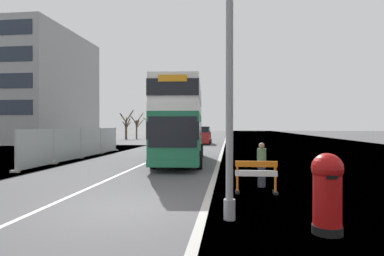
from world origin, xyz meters
name	(u,v)px	position (x,y,z in m)	size (l,w,h in m)	color
ground	(145,210)	(0.56, 0.12, -0.05)	(140.00, 280.00, 0.10)	#4C4C4F
double_decker_bus	(181,121)	(-0.15, 11.14, 2.59)	(3.33, 10.49, 4.88)	#1E6B47
lamppost_foreground	(230,43)	(2.93, -0.67, 4.33)	(0.29, 0.70, 9.14)	gray
red_pillar_postbox	(327,190)	(5.00, -1.43, 0.95)	(0.66, 0.66, 1.73)	black
roadworks_barrier	(256,174)	(3.83, 2.45, 0.67)	(1.43, 0.47, 1.10)	orange
construction_site_fence	(81,144)	(-7.58, 12.58, 1.04)	(0.44, 13.80, 2.18)	#A8AAAD
car_oncoming_near	(203,136)	(-0.39, 31.02, 1.04)	(1.91, 4.47, 2.23)	maroon
car_receding_mid	(173,134)	(-5.58, 37.74, 1.07)	(1.95, 4.45, 2.29)	gray
bare_tree_far_verge_near	(126,126)	(-15.21, 44.71, 2.36)	(2.41, 2.45, 5.14)	#4C3D2D
bare_tree_far_verge_mid	(137,126)	(-13.57, 45.66, 2.25)	(2.33, 3.30, 4.72)	#4C3D2D
bare_tree_far_verge_far	(152,124)	(-13.41, 56.14, 2.62)	(3.13, 2.41, 5.40)	#4C3D2D
pedestrian_at_kerb	(262,165)	(4.13, 3.60, 0.84)	(0.34, 0.34, 1.67)	#2D3342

